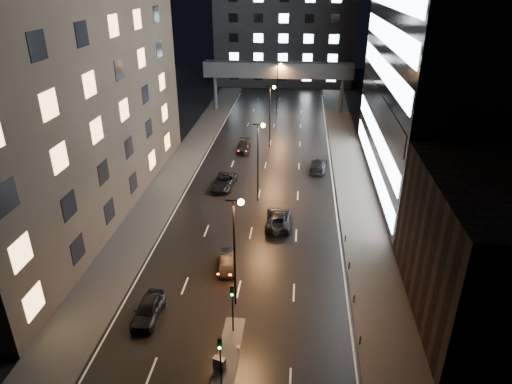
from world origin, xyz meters
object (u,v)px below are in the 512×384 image
car_away_d (244,147)px  utility_cabinet (219,364)px  car_away_b (228,262)px  car_toward_a (278,219)px  car_toward_b (318,165)px  car_away_a (148,309)px  car_away_c (224,182)px

car_away_d → utility_cabinet: size_ratio=4.73×
car_away_b → car_toward_a: car_toward_a is taller
car_away_d → utility_cabinet: bearing=-86.1°
car_toward_a → utility_cabinet: (-3.00, -21.60, -0.14)m
car_away_b → utility_cabinet: car_away_b is taller
car_toward_b → utility_cabinet: 39.06m
car_away_d → car_toward_b: bearing=-31.6°
car_toward_a → car_away_a: bearing=58.7°
car_away_c → car_toward_b: bearing=34.5°
car_away_b → utility_cabinet: 12.78m
car_away_b → car_toward_b: car_toward_b is taller
car_away_d → car_toward_b: 13.70m
car_away_a → car_away_c: car_away_a is taller
car_away_a → car_away_d: bearing=86.6°
car_toward_a → car_away_d: bearing=-74.3°
car_away_a → car_away_b: bearing=55.5°
car_away_a → utility_cabinet: car_away_a is taller
car_away_c → car_away_d: (0.91, 14.16, -0.08)m
car_away_a → car_away_d: car_away_a is taller
car_toward_a → utility_cabinet: car_toward_a is taller
car_away_a → car_toward_b: size_ratio=0.87×
car_away_c → car_away_b: bearing=-74.5°
car_away_a → car_toward_b: 36.34m
car_toward_b → utility_cabinet: bearing=84.1°
car_away_b → car_away_c: size_ratio=0.75×
car_toward_a → car_toward_b: (4.89, 16.65, -0.03)m
car_toward_b → car_toward_a: bearing=79.4°
car_away_c → car_toward_a: size_ratio=0.98×
car_away_d → car_toward_b: (11.80, -6.96, 0.06)m
car_away_b → car_toward_a: (4.40, 8.90, 0.10)m
car_away_b → car_toward_a: bearing=56.6°
car_toward_a → car_toward_b: car_toward_a is taller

